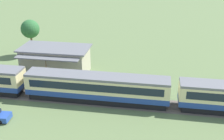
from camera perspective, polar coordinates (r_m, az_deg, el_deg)
ground_plane at (r=42.15m, az=-11.09°, el=-4.94°), size 600.00×600.00×0.00m
passenger_train at (r=38.86m, az=-2.72°, el=-3.45°), size 62.28×3.17×3.90m
railway_track at (r=40.39m, az=-5.94°, el=-5.91°), size 132.44×3.60×0.04m
station_building at (r=48.43m, az=-11.37°, el=1.96°), size 11.58×7.34×4.66m
yard_tree_0 at (r=57.38m, az=-16.29°, el=7.98°), size 3.60×3.60×7.17m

